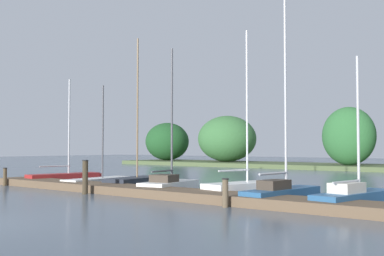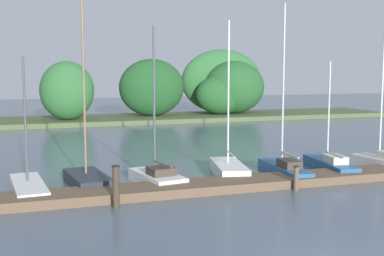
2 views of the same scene
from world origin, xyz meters
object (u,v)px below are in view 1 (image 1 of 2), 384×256
at_px(sailboat_5, 283,192).
at_px(sailboat_3, 170,184).
at_px(sailboat_0, 67,177).
at_px(mooring_piling_1, 85,177).
at_px(sailboat_2, 136,181).
at_px(mooring_piling_2, 225,193).
at_px(mooring_piling_0, 5,177).
at_px(sailboat_1, 101,181).
at_px(sailboat_4, 246,188).
at_px(sailboat_6, 356,197).

bearing_deg(sailboat_5, sailboat_3, 92.23).
relative_size(sailboat_0, sailboat_3, 0.90).
relative_size(sailboat_5, mooring_piling_1, 5.18).
xyz_separation_m(sailboat_2, mooring_piling_2, (7.76, -3.40, 0.15)).
relative_size(sailboat_5, mooring_piling_0, 8.08).
xyz_separation_m(sailboat_1, sailboat_3, (5.08, -0.30, 0.10)).
distance_m(sailboat_1, sailboat_4, 8.64).
xyz_separation_m(sailboat_2, sailboat_6, (11.19, -0.60, 0.01)).
height_order(sailboat_1, mooring_piling_2, sailboat_1).
xyz_separation_m(sailboat_1, mooring_piling_1, (2.86, -3.28, 0.48)).
distance_m(sailboat_4, sailboat_6, 4.90).
bearing_deg(sailboat_5, sailboat_6, -78.72).
distance_m(mooring_piling_0, mooring_piling_1, 6.91).
bearing_deg(mooring_piling_1, sailboat_2, 98.92).
bearing_deg(mooring_piling_2, sailboat_5, 71.43).
relative_size(sailboat_2, sailboat_4, 1.08).
xyz_separation_m(sailboat_5, mooring_piling_0, (-14.94, -2.48, 0.08)).
distance_m(sailboat_1, sailboat_2, 2.31).
bearing_deg(sailboat_0, mooring_piling_1, -112.52).
height_order(sailboat_0, sailboat_2, sailboat_2).
relative_size(sailboat_1, sailboat_2, 0.70).
distance_m(sailboat_2, sailboat_6, 11.21).
bearing_deg(sailboat_3, mooring_piling_2, -128.98).
height_order(sailboat_5, mooring_piling_2, sailboat_5).
bearing_deg(mooring_piling_1, sailboat_1, 131.02).
bearing_deg(sailboat_0, mooring_piling_2, -96.47).
relative_size(sailboat_3, sailboat_6, 1.26).
height_order(sailboat_5, mooring_piling_0, sailboat_5).
bearing_deg(sailboat_1, sailboat_5, -97.80).
bearing_deg(sailboat_4, mooring_piling_2, -145.55).
height_order(sailboat_2, sailboat_5, sailboat_5).
distance_m(sailboat_5, sailboat_6, 2.60).
height_order(sailboat_1, mooring_piling_0, sailboat_1).
relative_size(sailboat_4, mooring_piling_2, 7.11).
xyz_separation_m(sailboat_2, sailboat_4, (6.34, 0.11, -0.00)).
height_order(sailboat_6, mooring_piling_2, sailboat_6).
xyz_separation_m(sailboat_0, mooring_piling_2, (13.18, -3.26, 0.16)).
bearing_deg(sailboat_2, sailboat_0, 84.47).
bearing_deg(mooring_piling_1, mooring_piling_0, 178.10).
distance_m(sailboat_1, mooring_piling_0, 5.07).
height_order(sailboat_3, sailboat_5, sailboat_5).
distance_m(sailboat_4, mooring_piling_0, 13.15).
bearing_deg(mooring_piling_0, sailboat_5, 9.41).
relative_size(sailboat_0, mooring_piling_1, 4.01).
relative_size(sailboat_0, sailboat_1, 1.12).
bearing_deg(sailboat_6, sailboat_2, 95.63).
relative_size(sailboat_4, mooring_piling_1, 4.71).
bearing_deg(sailboat_2, sailboat_4, -96.14).
height_order(sailboat_0, sailboat_4, sailboat_4).
relative_size(sailboat_0, sailboat_5, 0.77).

